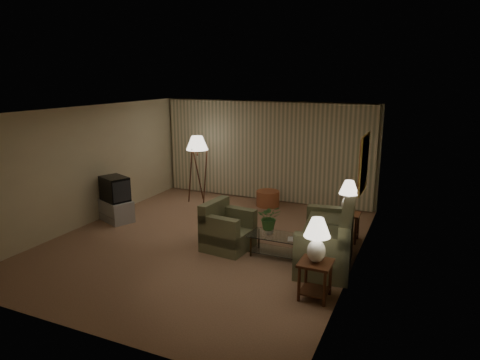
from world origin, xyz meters
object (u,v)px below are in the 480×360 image
sofa (326,242)px  armchair (228,231)px  table_lamp_near (317,236)px  crt_tv (115,189)px  tv_cabinet (116,210)px  side_table_far (347,222)px  ottoman (268,198)px  side_table_near (315,274)px  table_lamp_far (349,194)px  floor_lamp (198,168)px  vase (269,230)px  coffee_table (277,242)px

sofa → armchair: size_ratio=1.99×
table_lamp_near → crt_tv: (-5.20, 1.64, -0.23)m
tv_cabinet → table_lamp_near: bearing=5.2°
armchair → tv_cabinet: 3.17m
side_table_far → tv_cabinet: bearing=-169.5°
ottoman → side_table_near: bearing=-60.9°
table_lamp_far → floor_lamp: bearing=164.0°
side_table_near → vase: (-1.21, 1.25, 0.09)m
side_table_near → tv_cabinet: side_table_near is taller
floor_lamp → ottoman: size_ratio=2.98×
table_lamp_far → coffee_table: (-1.06, -1.35, -0.73)m
table_lamp_far → ottoman: (-2.34, 1.61, -0.80)m
table_lamp_near → tv_cabinet: table_lamp_near is taller
tv_cabinet → floor_lamp: 2.48m
side_table_near → coffee_table: bearing=130.3°
sofa → tv_cabinet: bearing=-100.8°
side_table_far → floor_lamp: 4.41m
table_lamp_far → crt_tv: (-5.20, -0.96, -0.22)m
crt_tv → ottoman: size_ratio=1.32×
floor_lamp → side_table_far: bearing=-16.0°
side_table_near → sofa: bearing=96.3°
sofa → coffee_table: (-0.91, -0.10, -0.13)m
table_lamp_near → vase: table_lamp_near is taller
coffee_table → table_lamp_near: bearing=-49.7°
side_table_far → ottoman: (-2.34, 1.61, -0.20)m
coffee_table → tv_cabinet: size_ratio=1.06×
coffee_table → armchair: bearing=-177.6°
armchair → side_table_near: armchair is taller
crt_tv → table_lamp_far: bearing=33.2°
crt_tv → vase: 4.02m
sofa → vase: size_ratio=12.52×
coffee_table → ottoman: 3.23m
sofa → vase: sofa is taller
crt_tv → coffee_table: bearing=17.4°
crt_tv → floor_lamp: floor_lamp is taller
sofa → crt_tv: 5.07m
armchair → crt_tv: 3.20m
table_lamp_near → tv_cabinet: bearing=162.5°
side_table_near → coffee_table: 1.65m
side_table_near → ottoman: (-2.34, 4.21, -0.20)m
armchair → floor_lamp: floor_lamp is taller
side_table_near → side_table_far: same height
table_lamp_far → ottoman: size_ratio=1.14×
table_lamp_far → tv_cabinet: 5.34m
armchair → table_lamp_near: bearing=-115.2°
table_lamp_near → crt_tv: table_lamp_near is taller
tv_cabinet → floor_lamp: size_ratio=0.54×
table_lamp_far → floor_lamp: 4.38m
table_lamp_far → side_table_far: bearing=26.6°
table_lamp_far → vase: 1.88m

